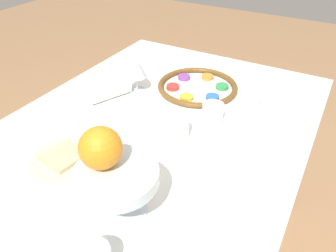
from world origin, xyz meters
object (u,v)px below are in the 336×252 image
object	(u,v)px
fruit_stand	(117,181)
cup_mid	(178,127)
seder_plate	(197,87)
cup_far	(213,113)
bread_plate	(64,158)
napkin_roll	(110,92)
orange_fruit	(101,148)
wine_glass	(136,68)

from	to	relation	value
fruit_stand	cup_mid	distance (m)	0.33
seder_plate	cup_far	distance (m)	0.20
bread_plate	cup_mid	bearing A→B (deg)	139.25
fruit_stand	cup_far	bearing A→B (deg)	175.13
napkin_roll	cup_far	xyz separation A→B (m)	(-0.04, 0.38, 0.01)
bread_plate	orange_fruit	bearing A→B (deg)	72.06
bread_plate	napkin_roll	xyz separation A→B (m)	(-0.33, -0.10, 0.02)
fruit_stand	napkin_roll	distance (m)	0.53
bread_plate	cup_far	size ratio (longest dim) A/B	2.68
cup_mid	cup_far	bearing A→B (deg)	154.08
bread_plate	cup_far	world-z (taller)	cup_far
wine_glass	cup_far	world-z (taller)	wine_glass
cup_mid	bread_plate	bearing A→B (deg)	-40.75
fruit_stand	bread_plate	distance (m)	0.26
wine_glass	fruit_stand	world-z (taller)	wine_glass
seder_plate	wine_glass	distance (m)	0.24
orange_fruit	bread_plate	bearing A→B (deg)	-107.94
seder_plate	cup_far	world-z (taller)	cup_far
seder_plate	orange_fruit	bearing A→B (deg)	5.13
seder_plate	cup_mid	bearing A→B (deg)	13.25
seder_plate	cup_mid	distance (m)	0.29
wine_glass	orange_fruit	bearing A→B (deg)	26.91
wine_glass	cup_far	distance (m)	0.33
bread_plate	napkin_roll	world-z (taller)	napkin_roll
orange_fruit	cup_mid	xyz separation A→B (m)	(-0.32, 0.01, -0.14)
fruit_stand	orange_fruit	bearing A→B (deg)	-93.73
wine_glass	orange_fruit	world-z (taller)	orange_fruit
seder_plate	fruit_stand	distance (m)	0.61
seder_plate	bread_plate	distance (m)	0.55
seder_plate	cup_far	size ratio (longest dim) A/B	4.24
bread_plate	napkin_roll	size ratio (longest dim) A/B	1.14
seder_plate	napkin_roll	xyz separation A→B (m)	(0.20, -0.25, 0.01)
wine_glass	fruit_stand	xyz separation A→B (m)	(0.49, 0.28, 0.00)
orange_fruit	napkin_roll	size ratio (longest dim) A/B	0.56
orange_fruit	fruit_stand	bearing A→B (deg)	86.27
fruit_stand	cup_far	size ratio (longest dim) A/B	2.63
seder_plate	orange_fruit	xyz separation A→B (m)	(0.60, 0.05, 0.16)
cup_mid	orange_fruit	bearing A→B (deg)	-2.22
napkin_roll	cup_mid	distance (m)	0.33
wine_glass	cup_mid	bearing A→B (deg)	56.53
wine_glass	cup_far	xyz separation A→B (m)	(0.05, 0.32, -0.06)
orange_fruit	cup_far	bearing A→B (deg)	170.71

